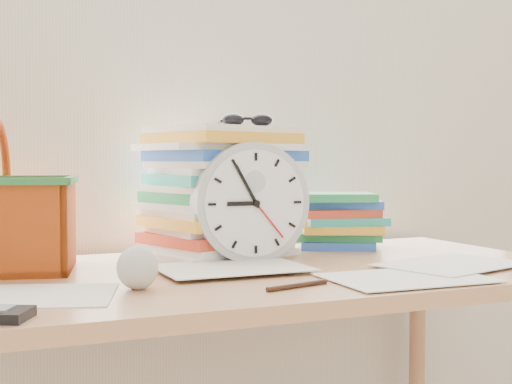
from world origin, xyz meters
name	(u,v)px	position (x,y,z in m)	size (l,w,h in m)	color
curtain	(183,26)	(0.00, 1.98, 1.30)	(2.40, 0.01, 2.50)	white
desk	(242,306)	(0.00, 1.60, 0.68)	(1.40, 0.70, 0.75)	#B47D54
paper_stack	(219,191)	(0.04, 1.83, 0.90)	(0.34, 0.28, 0.30)	white
clock	(250,202)	(0.06, 1.69, 0.88)	(0.26, 0.26, 0.05)	#B5B9BE
sunglasses	(248,120)	(0.09, 1.79, 1.06)	(0.13, 0.11, 0.03)	black
book_stack	(338,220)	(0.36, 1.83, 0.82)	(0.24, 0.18, 0.14)	white
crumpled_ball	(137,267)	(-0.25, 1.47, 0.79)	(0.08, 0.08, 0.08)	silver
pen	(297,285)	(0.01, 1.37, 0.75)	(0.01, 0.01, 0.13)	black
scattered_papers	(242,267)	(0.00, 1.60, 0.76)	(1.26, 0.42, 0.02)	white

